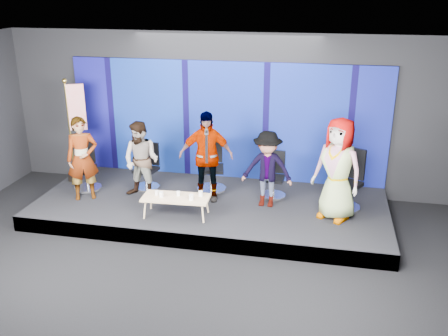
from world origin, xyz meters
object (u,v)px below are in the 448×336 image
at_px(chair_a, 87,173).
at_px(panelist_e, 338,169).
at_px(panelist_c, 206,156).
at_px(coffee_table, 176,198).
at_px(panelist_b, 141,160).
at_px(mug_e, 201,194).
at_px(chair_c, 211,173).
at_px(panelist_d, 267,169).
at_px(chair_d, 274,182).
at_px(flag_stand, 75,128).
at_px(chair_b, 147,174).
at_px(mug_c, 178,194).
at_px(mug_d, 191,197).
at_px(panelist_a, 82,159).
at_px(mug_b, 161,194).
at_px(mug_a, 157,193).
at_px(chair_e, 346,189).

height_order(chair_a, panelist_e, panelist_e).
distance_m(panelist_c, coffee_table, 1.12).
height_order(panelist_b, mug_e, panelist_b).
distance_m(chair_c, panelist_d, 1.43).
distance_m(chair_d, flag_stand, 4.44).
bearing_deg(panelist_c, chair_b, 154.35).
xyz_separation_m(panelist_e, coffee_table, (-2.92, -0.54, -0.61)).
height_order(chair_b, mug_c, chair_b).
bearing_deg(mug_d, mug_e, 58.71).
height_order(coffee_table, flag_stand, flag_stand).
height_order(panelist_d, mug_d, panelist_d).
bearing_deg(panelist_a, panelist_d, -22.65).
relative_size(panelist_c, mug_d, 17.68).
xyz_separation_m(panelist_b, mug_c, (0.96, -0.66, -0.36)).
bearing_deg(mug_b, panelist_d, 25.59).
bearing_deg(panelist_b, chair_a, -177.77).
xyz_separation_m(mug_a, mug_d, (0.69, -0.08, 0.01)).
bearing_deg(coffee_table, chair_a, 158.43).
height_order(panelist_b, panelist_d, panelist_b).
distance_m(chair_e, mug_b, 3.55).
bearing_deg(mug_b, mug_d, -1.24).
height_order(panelist_e, mug_a, panelist_e).
bearing_deg(coffee_table, mug_d, -13.46).
bearing_deg(mug_a, panelist_a, 166.04).
bearing_deg(mug_c, chair_c, 76.47).
bearing_deg(chair_c, panelist_a, -170.69).
relative_size(panelist_e, mug_d, 18.59).
bearing_deg(mug_b, mug_c, 22.64).
xyz_separation_m(chair_d, mug_d, (-1.37, -1.40, 0.13)).
relative_size(panelist_b, mug_c, 18.35).
distance_m(chair_b, chair_e, 4.14).
bearing_deg(chair_b, mug_e, -26.86).
distance_m(chair_c, mug_c, 1.38).
distance_m(chair_b, panelist_e, 4.04).
bearing_deg(mug_e, panelist_d, 31.21).
distance_m(chair_d, chair_e, 1.47).
height_order(chair_c, panelist_d, panelist_d).
bearing_deg(flag_stand, mug_b, -54.63).
xyz_separation_m(chair_a, mug_a, (1.88, -0.89, 0.09)).
relative_size(panelist_a, chair_c, 1.50).
height_order(chair_c, chair_d, chair_c).
xyz_separation_m(chair_a, mug_c, (2.29, -0.83, 0.08)).
bearing_deg(panelist_e, flag_stand, -158.51).
xyz_separation_m(panelist_a, panelist_d, (3.66, 0.40, -0.09)).
relative_size(panelist_a, mug_d, 16.41).
height_order(panelist_d, mug_c, panelist_d).
bearing_deg(panelist_e, mug_c, -140.94).
height_order(mug_a, mug_e, mug_e).
bearing_deg(chair_d, mug_c, -139.96).
distance_m(chair_c, mug_a, 1.57).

